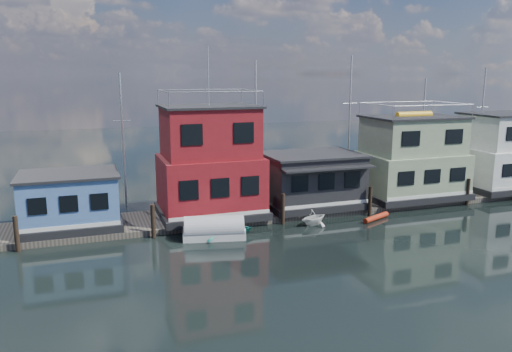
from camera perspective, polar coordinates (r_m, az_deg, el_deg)
name	(u,v)px	position (r m, az deg, el deg)	size (l,w,h in m)	color
ground	(411,263)	(29.60, 17.24, -9.50)	(160.00, 160.00, 0.00)	black
dock	(317,207)	(39.33, 6.96, -3.52)	(48.00, 5.00, 0.40)	#595147
houseboat_blue	(70,201)	(35.09, -20.48, -2.65)	(6.40, 4.90, 3.66)	black
houseboat_red	(210,164)	(35.64, -5.28, 1.37)	(7.40, 5.90, 11.86)	black
houseboat_dark	(312,180)	(38.58, 6.39, -0.42)	(7.40, 6.10, 4.06)	black
houseboat_green	(411,159)	(42.97, 17.34, 1.89)	(8.40, 5.90, 7.03)	black
houseboat_white	(507,153)	(49.51, 26.74, 2.38)	(8.40, 5.90, 6.66)	black
pilings	(330,205)	(36.54, 8.44, -3.27)	(42.28, 0.28, 2.20)	#2D2116
background_masts	(337,129)	(45.75, 9.23, 5.36)	(36.40, 0.16, 12.00)	silver
dinghy_white	(314,217)	(35.23, 6.61, -4.70)	(1.84, 2.13, 1.12)	white
red_kayak	(376,217)	(37.26, 13.56, -4.62)	(0.40, 0.40, 2.71)	#A92812
tarp_runabout	(214,229)	(32.28, -4.81, -6.11)	(4.19, 2.34, 1.61)	silver
dinghy_teal	(224,231)	(32.71, -3.64, -6.24)	(2.71, 3.80, 0.79)	#248677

